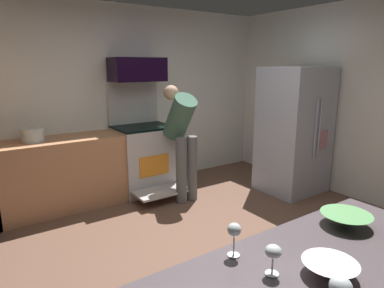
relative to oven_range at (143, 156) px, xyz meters
name	(u,v)px	position (x,y,z in m)	size (l,w,h in m)	color
ground_plane	(214,257)	(-0.25, -1.97, -0.52)	(5.20, 4.80, 0.02)	brown
wall_back	(114,100)	(-0.25, 0.37, 0.79)	(5.20, 0.12, 2.60)	silver
wall_right	(372,103)	(2.29, -1.97, 0.79)	(0.12, 4.80, 2.60)	silver
lower_cabinet_run	(60,174)	(-1.15, 0.01, -0.06)	(2.40, 0.60, 0.90)	tan
oven_range	(143,156)	(0.00, 0.00, 0.00)	(0.76, 1.02, 1.56)	beige
microwave	(137,70)	(0.00, 0.09, 1.21)	(0.74, 0.38, 0.32)	black
refrigerator	(294,131)	(1.78, -1.18, 0.37)	(0.83, 0.77, 1.76)	#AEB7C7
person_cook	(181,134)	(0.29, -0.57, 0.38)	(0.31, 0.60, 1.52)	slate
mixing_bowl_large	(346,219)	(-0.35, -3.27, 0.42)	(0.28, 0.28, 0.07)	#5D9C5A
mixing_bowl_small	(330,269)	(-0.84, -3.50, 0.42)	(0.24, 0.24, 0.06)	white
wine_glass_mid	(273,253)	(-1.04, -3.36, 0.49)	(0.07, 0.07, 0.14)	silver
wine_glass_far	(341,288)	(-1.04, -3.67, 0.51)	(0.08, 0.08, 0.16)	silver
wine_glass_extra	(234,232)	(-1.08, -3.16, 0.51)	(0.07, 0.07, 0.17)	silver
stock_pot	(33,135)	(-1.41, 0.01, 0.47)	(0.26, 0.26, 0.17)	#B1BDBA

